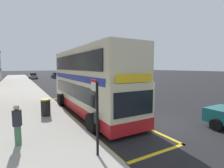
% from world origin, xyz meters
% --- Properties ---
extents(ground_plane, '(260.00, 260.00, 0.00)m').
position_xyz_m(ground_plane, '(0.00, 32.00, 0.00)').
color(ground_plane, black).
extents(pavement_near, '(6.00, 76.00, 0.14)m').
position_xyz_m(pavement_near, '(-7.00, 32.00, 0.07)').
color(pavement_near, '#A39E93').
rests_on(pavement_near, ground).
extents(double_decker_bus, '(3.15, 10.55, 4.40)m').
position_xyz_m(double_decker_bus, '(-2.46, 4.36, 2.06)').
color(double_decker_bus, beige).
rests_on(double_decker_bus, ground).
extents(bus_bay_markings, '(3.05, 13.30, 0.01)m').
position_xyz_m(bus_bay_markings, '(-2.47, 4.21, 0.01)').
color(bus_bay_markings, gold).
rests_on(bus_bay_markings, ground).
extents(bus_stop_sign, '(0.09, 0.51, 2.63)m').
position_xyz_m(bus_stop_sign, '(-4.56, -1.53, 1.70)').
color(bus_stop_sign, black).
rests_on(bus_stop_sign, pavement_near).
extents(parked_car_navy_distant, '(2.09, 4.20, 1.62)m').
position_xyz_m(parked_car_navy_distant, '(2.96, 43.95, 0.80)').
color(parked_car_navy_distant, navy).
rests_on(parked_car_navy_distant, ground).
extents(parked_car_grey_ahead, '(2.09, 4.20, 1.62)m').
position_xyz_m(parked_car_grey_ahead, '(-3.09, 43.60, 0.80)').
color(parked_car_grey_ahead, slate).
rests_on(parked_car_grey_ahead, ground).
extents(pedestrian_waiting_near_sign, '(0.34, 0.34, 1.61)m').
position_xyz_m(pedestrian_waiting_near_sign, '(-6.96, 0.64, 1.01)').
color(pedestrian_waiting_near_sign, '#3F724C').
rests_on(pedestrian_waiting_near_sign, pavement_near).
extents(litter_bin, '(0.59, 0.59, 1.06)m').
position_xyz_m(litter_bin, '(-5.41, 4.39, 0.67)').
color(litter_bin, black).
rests_on(litter_bin, pavement_near).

